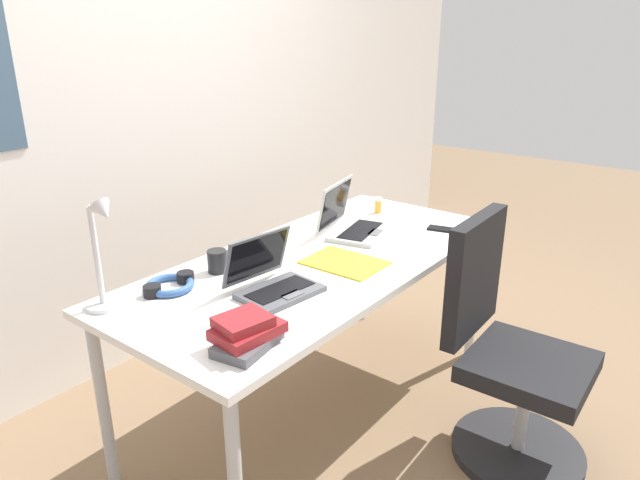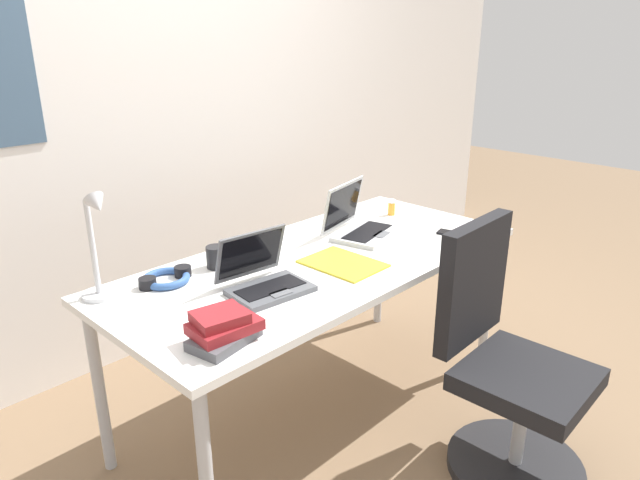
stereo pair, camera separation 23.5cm
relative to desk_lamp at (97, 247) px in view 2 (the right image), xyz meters
The scene contains 14 objects.
ground_plane 1.26m from the desk_lamp, 19.03° to the right, with size 12.00×12.00×0.00m, color #7A6047.
wall_back 1.20m from the desk_lamp, 45.90° to the left, with size 6.00×0.13×2.60m.
desk 0.88m from the desk_lamp, 19.03° to the right, with size 1.80×0.80×0.74m.
desk_lamp is the anchor object (origin of this frame).
laptop_mid_desk 0.58m from the desk_lamp, 37.33° to the right, with size 0.31×0.28×0.21m.
laptop_back_left 1.16m from the desk_lamp, 10.26° to the right, with size 0.37×0.33×0.24m.
computer_mouse 0.68m from the desk_lamp, ahead, with size 0.06×0.10×0.03m, color black.
cell_phone 1.53m from the desk_lamp, 19.79° to the right, with size 0.06×0.14×0.01m, color black.
headphones 0.29m from the desk_lamp, ahead, with size 0.21×0.18×0.04m.
pill_bottle 1.49m from the desk_lamp, ahead, with size 0.04×0.04×0.08m.
book_stack 0.57m from the desk_lamp, 77.85° to the right, with size 0.23×0.17×0.10m.
paper_folder_mid_desk 0.92m from the desk_lamp, 25.40° to the right, with size 0.23×0.31×0.01m, color gold.
coffee_mug 0.48m from the desk_lamp, ahead, with size 0.11×0.08×0.09m.
office_chair 1.56m from the desk_lamp, 43.95° to the right, with size 0.52×0.55×0.97m.
Camera 2 is at (-1.59, -1.53, 1.64)m, focal length 32.44 mm.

